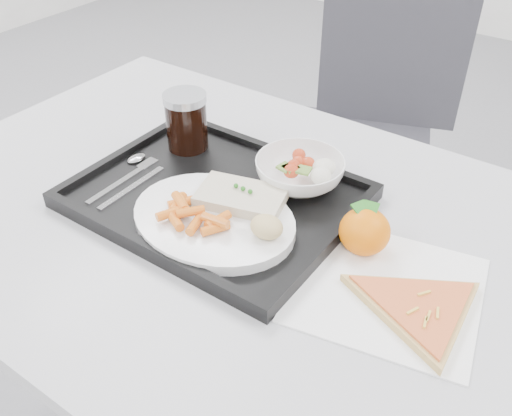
{
  "coord_description": "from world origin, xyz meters",
  "views": [
    {
      "loc": [
        0.45,
        -0.28,
        1.32
      ],
      "look_at": [
        0.03,
        0.31,
        0.77
      ],
      "focal_mm": 40.0,
      "sensor_mm": 36.0,
      "label": 1
    }
  ],
  "objects": [
    {
      "name": "carrot_pile",
      "position": [
        -0.03,
        0.22,
        0.79
      ],
      "size": [
        0.12,
        0.08,
        0.02
      ],
      "color": "orange",
      "rests_on": "dinner_plate"
    },
    {
      "name": "cola_glass",
      "position": [
        -0.19,
        0.4,
        0.82
      ],
      "size": [
        0.08,
        0.08,
        0.11
      ],
      "color": "black",
      "rests_on": "tray"
    },
    {
      "name": "napkin",
      "position": [
        0.27,
        0.29,
        0.75
      ],
      "size": [
        0.29,
        0.28,
        0.0
      ],
      "color": "white",
      "rests_on": "table"
    },
    {
      "name": "chair",
      "position": [
        -0.14,
        1.13,
        0.54
      ],
      "size": [
        0.54,
        0.55,
        0.93
      ],
      "color": "#36363C",
      "rests_on": "ground"
    },
    {
      "name": "tray",
      "position": [
        -0.05,
        0.31,
        0.76
      ],
      "size": [
        0.45,
        0.35,
        0.03
      ],
      "color": "black",
      "rests_on": "table"
    },
    {
      "name": "fish_fillet",
      "position": [
        0.01,
        0.3,
        0.79
      ],
      "size": [
        0.16,
        0.12,
        0.03
      ],
      "color": "beige",
      "rests_on": "dinner_plate"
    },
    {
      "name": "tangerine",
      "position": [
        0.21,
        0.34,
        0.79
      ],
      "size": [
        0.09,
        0.09,
        0.07
      ],
      "color": "orange",
      "rests_on": "napkin"
    },
    {
      "name": "cutlery",
      "position": [
        -0.21,
        0.27,
        0.77
      ],
      "size": [
        0.08,
        0.17,
        0.01
      ],
      "color": "silver",
      "rests_on": "tray"
    },
    {
      "name": "dinner_plate",
      "position": [
        -0.01,
        0.25,
        0.77
      ],
      "size": [
        0.27,
        0.27,
        0.02
      ],
      "color": "white",
      "rests_on": "tray"
    },
    {
      "name": "table",
      "position": [
        0.0,
        0.3,
        0.68
      ],
      "size": [
        1.2,
        0.8,
        0.75
      ],
      "color": "silver",
      "rests_on": "ground"
    },
    {
      "name": "salad_bowl",
      "position": [
        0.04,
        0.42,
        0.79
      ],
      "size": [
        0.15,
        0.15,
        0.05
      ],
      "color": "white",
      "rests_on": "tray"
    },
    {
      "name": "salad_contents",
      "position": [
        0.06,
        0.43,
        0.8
      ],
      "size": [
        0.09,
        0.08,
        0.03
      ],
      "color": "#B83617",
      "rests_on": "salad_bowl"
    },
    {
      "name": "pizza_slice",
      "position": [
        0.33,
        0.27,
        0.76
      ],
      "size": [
        0.24,
        0.24,
        0.02
      ],
      "color": "#E1A470",
      "rests_on": "napkin"
    },
    {
      "name": "bread_roll",
      "position": [
        0.09,
        0.26,
        0.8
      ],
      "size": [
        0.06,
        0.05,
        0.03
      ],
      "color": "#E4CA82",
      "rests_on": "dinner_plate"
    }
  ]
}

